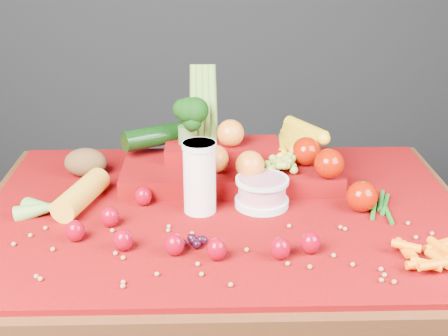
{
  "coord_description": "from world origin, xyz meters",
  "views": [
    {
      "loc": [
        -0.03,
        -1.24,
        1.37
      ],
      "look_at": [
        0.0,
        0.02,
        0.85
      ],
      "focal_mm": 50.0,
      "sensor_mm": 36.0,
      "label": 1
    }
  ],
  "objects_px": {
    "yogurt_bowl": "(262,191)",
    "table": "(224,250)",
    "milk_glass": "(200,175)",
    "produce_mound": "(237,158)"
  },
  "relations": [
    {
      "from": "produce_mound",
      "to": "table",
      "type": "bearing_deg",
      "value": -102.18
    },
    {
      "from": "milk_glass",
      "to": "produce_mound",
      "type": "distance_m",
      "value": 0.19
    },
    {
      "from": "milk_glass",
      "to": "yogurt_bowl",
      "type": "height_order",
      "value": "milk_glass"
    },
    {
      "from": "table",
      "to": "yogurt_bowl",
      "type": "bearing_deg",
      "value": 7.75
    },
    {
      "from": "yogurt_bowl",
      "to": "table",
      "type": "bearing_deg",
      "value": -172.25
    },
    {
      "from": "table",
      "to": "milk_glass",
      "type": "distance_m",
      "value": 0.2
    },
    {
      "from": "table",
      "to": "produce_mound",
      "type": "distance_m",
      "value": 0.23
    },
    {
      "from": "milk_glass",
      "to": "yogurt_bowl",
      "type": "bearing_deg",
      "value": 9.47
    },
    {
      "from": "produce_mound",
      "to": "yogurt_bowl",
      "type": "bearing_deg",
      "value": -71.32
    },
    {
      "from": "yogurt_bowl",
      "to": "milk_glass",
      "type": "bearing_deg",
      "value": -170.53
    }
  ]
}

